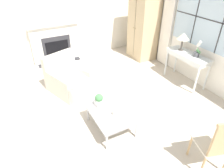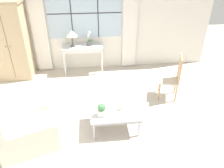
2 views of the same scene
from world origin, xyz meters
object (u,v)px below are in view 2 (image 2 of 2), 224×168
Objects in this scene: table_lamp at (72,34)px; side_chair_wooden at (174,75)px; potted_orchid at (89,40)px; armchair_upholstered at (25,132)px; potted_plant_small at (102,110)px; armoire at (11,41)px; pillar_candle at (121,108)px; coffee_table at (115,112)px; console_table at (83,49)px.

table_lamp is 2.88m from side_chair_wooden.
potted_orchid is 3.12m from armchair_upholstered.
table_lamp reaches higher than potted_plant_small.
potted_plant_small is (2.20, -2.51, -0.49)m from armoire.
side_chair_wooden is at bearing 33.99° from pillar_candle.
coffee_table is at bearing -70.31° from table_lamp.
console_table is 1.06× the size of side_chair_wooden.
coffee_table is (1.65, 0.28, 0.09)m from armchair_upholstered.
console_table is 0.32m from potted_orchid.
armoire is at bearing -177.69° from table_lamp.
table_lamp is 0.48× the size of coffee_table.
armchair_upholstered is (-1.22, -2.79, -0.67)m from potted_orchid.
armchair_upholstered is 3.37m from side_chair_wooden.
console_table is at bearing 69.66° from armchair_upholstered.
armoire is 3.38m from potted_plant_small.
potted_orchid is 0.42× the size of coffee_table.
side_chair_wooden reaches higher than potted_plant_small.
coffee_table is at bearing -44.32° from armoire.
table_lamp is 0.50m from potted_orchid.
console_table is 2.62m from side_chair_wooden.
potted_orchid is 0.38× the size of side_chair_wooden.
pillar_candle is at bearing 18.05° from potted_plant_small.
potted_orchid reaches higher than armchair_upholstered.
console_table is at bearing 97.99° from potted_plant_small.
side_chair_wooden reaches higher than console_table.
potted_orchid is at bearing 102.16° from pillar_candle.
table_lamp reaches higher than armchair_upholstered.
potted_plant_small is at bearing -149.01° from side_chair_wooden.
pillar_candle reaches higher than coffee_table.
side_chair_wooden is 1.77m from coffee_table.
coffee_table is (0.88, -2.46, -0.79)m from table_lamp.
potted_orchid is at bearing 6.14° from table_lamp.
pillar_candle is at bearing -73.48° from console_table.
pillar_candle is at bearing -42.98° from armoire.
armchair_upholstered is 10.68× the size of pillar_candle.
table_lamp is 2.72m from potted_plant_small.
armchair_upholstered is 4.60× the size of potted_plant_small.
coffee_table is (-1.49, -0.94, -0.22)m from side_chair_wooden.
table_lamp is at bearing -173.86° from potted_orchid.
pillar_candle is at bearing 3.96° from coffee_table.
potted_plant_small is at bearing 6.79° from armchair_upholstered.
potted_orchid is 0.34× the size of armchair_upholstered.
potted_orchid is at bearing 66.45° from armchair_upholstered.
armoire is 1.94× the size of side_chair_wooden.
potted_orchid is at bearing 99.72° from coffee_table.
pillar_candle is at bearing -77.84° from potted_orchid.
pillar_candle is (0.73, -2.47, -0.25)m from console_table.
side_chair_wooden is at bearing -39.42° from potted_orchid.
console_table is 0.52m from table_lamp.
armchair_upholstered is (-0.77, -2.74, -0.88)m from table_lamp.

